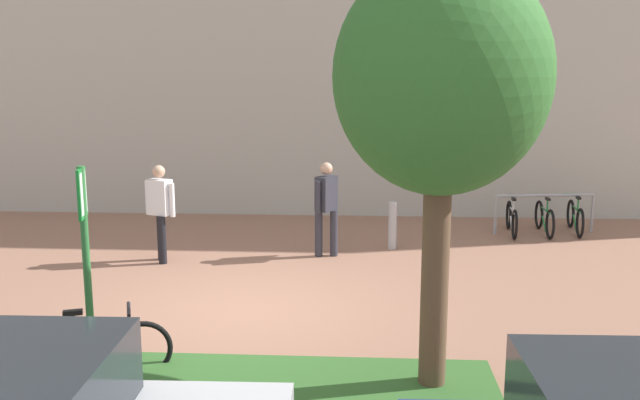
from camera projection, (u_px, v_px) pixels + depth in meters
ground_plane at (248, 310)px, 9.82m from camera, size 60.00×60.00×0.00m
planter_strip at (166, 381)px, 7.41m from camera, size 7.00×1.10×0.16m
tree_sidewalk at (441, 80)px, 6.62m from camera, size 2.09×2.09×4.45m
parking_sign_post at (85, 245)px, 7.18m from camera, size 0.10×0.36×2.40m
bike_at_sign at (94, 353)px, 7.46m from camera, size 1.61×0.64×0.86m
bike_rack_cluster at (544, 217)px, 14.26m from camera, size 2.09×1.77×0.83m
bollard_steel at (393, 226)px, 13.02m from camera, size 0.16×0.16×0.90m
person_shirt_blue at (160, 207)px, 12.07m from camera, size 0.57×0.40×1.72m
person_suited_dark at (326, 203)px, 12.42m from camera, size 0.41×0.53×1.72m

